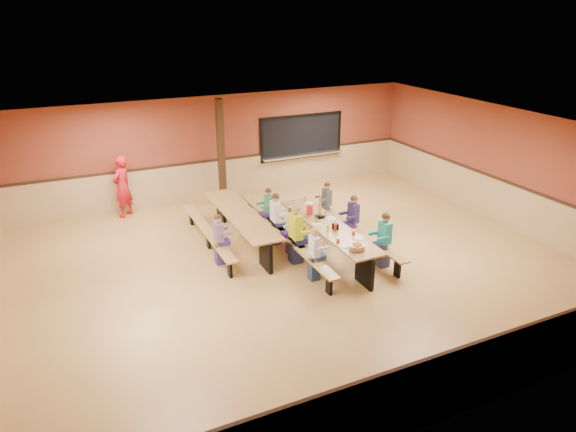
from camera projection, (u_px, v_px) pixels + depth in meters
name	position (u px, v px, depth m)	size (l,w,h in m)	color
ground	(295.00, 265.00, 11.36)	(12.00, 12.00, 0.00)	#A2753D
room_envelope	(295.00, 237.00, 11.10)	(12.04, 10.04, 3.02)	brown
kitchen_pass_through	(302.00, 139.00, 15.97)	(2.78, 0.28, 1.38)	black
structural_post	(221.00, 153.00, 14.40)	(0.18, 0.18, 3.00)	black
cafeteria_table_main	(328.00, 233.00, 11.66)	(1.91, 3.70, 0.74)	#9E753F
cafeteria_table_second	(241.00, 222.00, 12.31)	(1.91, 3.70, 0.74)	#9E753F
seated_child_white_left	(314.00, 255.00, 10.56)	(0.34, 0.28, 1.15)	white
seated_adult_yellow	(296.00, 234.00, 11.25)	(0.45, 0.36, 1.37)	#C9CB12
seated_child_grey_left	(276.00, 219.00, 12.21)	(0.39, 0.32, 1.24)	white
seated_child_teal_right	(384.00, 240.00, 11.10)	(0.39, 0.32, 1.24)	teal
seated_child_navy_right	(353.00, 220.00, 12.18)	(0.37, 0.30, 1.21)	#271F4D
seated_child_char_right	(327.00, 204.00, 13.26)	(0.34, 0.28, 1.15)	#42494B
seated_child_purple_sec	(219.00, 240.00, 11.22)	(0.35, 0.28, 1.16)	#754F80
seated_child_green_sec	(269.00, 211.00, 12.80)	(0.34, 0.28, 1.16)	#328056
seated_child_tan_sec	(291.00, 231.00, 11.72)	(0.32, 0.26, 1.11)	#B9B797
standing_woman	(122.00, 186.00, 13.70)	(0.62, 0.41, 1.70)	red
punch_pitcher	(310.00, 210.00, 12.12)	(0.16, 0.16, 0.22)	red
chip_bowl	(357.00, 247.00, 10.36)	(0.32, 0.32, 0.15)	orange
napkin_dispenser	(335.00, 226.00, 11.34)	(0.10, 0.14, 0.13)	black
condiment_mustard	(328.00, 228.00, 11.20)	(0.06, 0.06, 0.17)	yellow
condiment_ketchup	(335.00, 228.00, 11.23)	(0.06, 0.06, 0.17)	#B2140F
table_paddle	(320.00, 212.00, 11.92)	(0.16, 0.16, 0.56)	black
place_settings	(328.00, 223.00, 11.56)	(0.65, 3.30, 0.11)	beige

